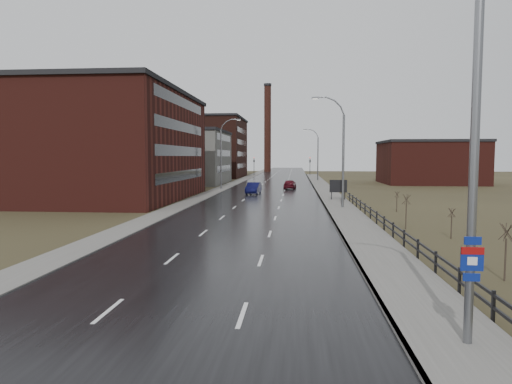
% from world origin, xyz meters
% --- Properties ---
extents(ground, '(320.00, 320.00, 0.00)m').
position_xyz_m(ground, '(0.00, 0.00, 0.00)').
color(ground, '#2D2819').
rests_on(ground, ground).
extents(road, '(14.00, 300.00, 0.06)m').
position_xyz_m(road, '(0.00, 60.00, 0.03)').
color(road, black).
rests_on(road, ground).
extents(sidewalk_right, '(3.20, 180.00, 0.18)m').
position_xyz_m(sidewalk_right, '(8.60, 35.00, 0.09)').
color(sidewalk_right, '#595651').
rests_on(sidewalk_right, ground).
extents(curb_right, '(0.16, 180.00, 0.18)m').
position_xyz_m(curb_right, '(7.08, 35.00, 0.09)').
color(curb_right, slate).
rests_on(curb_right, ground).
extents(sidewalk_left, '(2.40, 260.00, 0.12)m').
position_xyz_m(sidewalk_left, '(-8.20, 60.00, 0.06)').
color(sidewalk_left, '#595651').
rests_on(sidewalk_left, ground).
extents(warehouse_near, '(22.44, 28.56, 13.50)m').
position_xyz_m(warehouse_near, '(-20.99, 45.00, 6.76)').
color(warehouse_near, '#471914').
rests_on(warehouse_near, ground).
extents(warehouse_mid, '(16.32, 20.40, 10.50)m').
position_xyz_m(warehouse_mid, '(-17.99, 78.00, 5.26)').
color(warehouse_mid, slate).
rests_on(warehouse_mid, ground).
extents(warehouse_far, '(26.52, 24.48, 15.50)m').
position_xyz_m(warehouse_far, '(-22.99, 108.00, 7.76)').
color(warehouse_far, '#331611').
rests_on(warehouse_far, ground).
extents(building_right, '(18.36, 16.32, 8.50)m').
position_xyz_m(building_right, '(30.30, 82.00, 4.26)').
color(building_right, '#471914').
rests_on(building_right, ground).
extents(smokestack, '(2.70, 2.70, 30.70)m').
position_xyz_m(smokestack, '(-6.00, 150.00, 15.50)').
color(smokestack, '#331611').
rests_on(smokestack, ground).
extents(streetlight_main, '(3.91, 0.29, 12.11)m').
position_xyz_m(streetlight_main, '(8.47, 2.00, 6.06)').
color(streetlight_main, slate).
rests_on(streetlight_main, ground).
extents(streetlight_right_mid, '(3.36, 0.28, 11.35)m').
position_xyz_m(streetlight_right_mid, '(8.50, 36.00, 5.84)').
color(streetlight_right_mid, slate).
rests_on(streetlight_right_mid, ground).
extents(streetlight_left, '(3.36, 0.28, 11.35)m').
position_xyz_m(streetlight_left, '(-7.70, 62.00, 5.84)').
color(streetlight_left, slate).
rests_on(streetlight_left, ground).
extents(streetlight_right_far, '(3.36, 0.28, 11.35)m').
position_xyz_m(streetlight_right_far, '(8.50, 90.00, 5.84)').
color(streetlight_right_far, slate).
rests_on(streetlight_right_far, ground).
extents(guardrail, '(0.10, 53.05, 1.10)m').
position_xyz_m(guardrail, '(10.30, 18.31, 0.71)').
color(guardrail, black).
rests_on(guardrail, ground).
extents(shrub_c, '(0.59, 0.62, 2.49)m').
position_xyz_m(shrub_c, '(12.98, 9.32, 1.32)').
color(shrub_c, '#382D23').
rests_on(shrub_c, ground).
extents(shrub_d, '(0.48, 0.50, 2.00)m').
position_xyz_m(shrub_d, '(14.11, 19.54, 1.06)').
color(shrub_d, '#382D23').
rests_on(shrub_d, ground).
extents(shrub_e, '(0.61, 0.64, 2.58)m').
position_xyz_m(shrub_e, '(12.11, 23.28, 1.37)').
color(shrub_e, '#382D23').
rests_on(shrub_e, ground).
extents(shrub_f, '(0.48, 0.50, 1.99)m').
position_xyz_m(shrub_f, '(13.74, 33.94, 1.06)').
color(shrub_f, '#382D23').
rests_on(shrub_f, ground).
extents(billboard, '(2.07, 0.17, 2.55)m').
position_xyz_m(billboard, '(9.10, 44.34, 1.72)').
color(billboard, black).
rests_on(billboard, ground).
extents(traffic_light_left, '(0.58, 2.73, 5.30)m').
position_xyz_m(traffic_light_left, '(-8.00, 120.00, 4.60)').
color(traffic_light_left, black).
rests_on(traffic_light_left, ground).
extents(traffic_light_right, '(0.58, 2.73, 5.30)m').
position_xyz_m(traffic_light_right, '(8.00, 120.00, 4.60)').
color(traffic_light_right, black).
rests_on(traffic_light_right, ground).
extents(car_near, '(2.00, 4.97, 1.61)m').
position_xyz_m(car_near, '(-1.95, 53.58, 0.80)').
color(car_near, '#0B0C39').
rests_on(car_near, ground).
extents(car_far, '(2.21, 4.72, 1.56)m').
position_xyz_m(car_far, '(3.07, 63.78, 0.78)').
color(car_far, '#490C15').
rests_on(car_far, ground).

